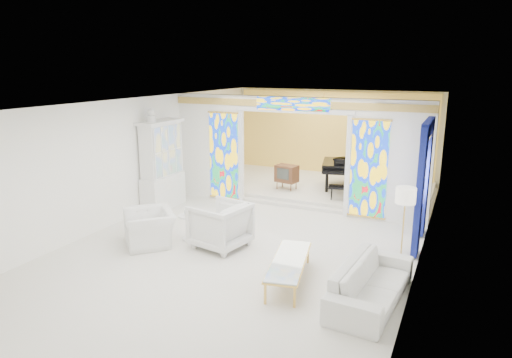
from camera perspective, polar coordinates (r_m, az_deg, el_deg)
The scene contains 24 objects.
floor at distance 10.75m, azimuth 0.76°, elevation -6.56°, with size 12.00×12.00×0.00m, color silver.
ceiling at distance 10.10m, azimuth 0.82°, elevation 9.59°, with size 7.00×12.00×0.02m, color white.
wall_back at distance 15.90m, azimuth 9.70°, elevation 5.55°, with size 7.00×0.02×3.00m, color white.
wall_front at distance 5.68m, azimuth -25.31°, elevation -11.00°, with size 7.00×0.02×3.00m, color white.
wall_left at distance 12.15m, azimuth -14.48°, elevation 2.74°, with size 0.02×12.00×3.00m, color white.
wall_right at distance 9.49m, azimuth 20.46°, elevation -0.77°, with size 0.02×12.00×3.00m, color white.
partition_wall at distance 12.11m, azimuth 4.66°, elevation 3.84°, with size 7.00×0.22×3.00m.
stained_glass_left at distance 12.91m, azimuth -4.02°, elevation 2.89°, with size 0.90×0.04×2.40m, color gold.
stained_glass_right at distance 11.55m, azimuth 13.93°, elevation 1.19°, with size 0.90×0.04×2.40m, color gold.
stained_glass_transom at distance 11.86m, azimuth 4.59°, elevation 9.32°, with size 2.00×0.04×0.34m, color gold.
alcove_platform at distance 14.39m, azimuth 7.45°, elevation -0.98°, with size 6.80×3.80×0.18m, color silver.
gold_curtain_back at distance 15.79m, azimuth 9.58°, elevation 5.49°, with size 6.70×0.10×2.90m, color #DDBF4C.
chandelier at distance 13.82m, azimuth 8.45°, elevation 8.74°, with size 0.48×0.48×0.30m, color gold.
blue_drapes at distance 10.16m, azimuth 20.28°, elevation 0.63°, with size 0.14×1.85×2.65m.
china_cabinet at distance 12.50m, azimuth -11.66°, elevation 1.66°, with size 0.56×1.46×2.72m.
armchair_left at distance 10.18m, azimuth -13.15°, elevation -5.93°, with size 1.13×0.99×0.74m, color white.
armchair_right at distance 9.74m, azimuth -4.50°, elevation -5.76°, with size 1.04×1.07×0.98m, color silver.
sofa at distance 7.86m, azimuth 14.20°, elevation -12.43°, with size 2.27×0.89×0.66m, color white.
side_table at distance 10.27m, azimuth -8.41°, elevation -5.52°, with size 0.47×0.47×0.57m.
vase at distance 10.17m, azimuth -8.47°, elevation -3.95°, with size 0.19×0.19×0.19m, color white.
coffee_table at distance 8.26m, azimuth 4.13°, elevation -10.26°, with size 0.95×1.96×0.42m.
floor_lamp at distance 9.02m, azimuth 18.17°, elevation -2.43°, with size 0.46×0.46×1.56m.
grand_piano at distance 14.04m, azimuth 11.51°, elevation 1.63°, with size 1.73×2.66×0.98m.
tv_console at distance 13.60m, azimuth 3.85°, elevation 0.67°, with size 0.69×0.53×0.73m.
Camera 1 is at (4.11, -9.20, 3.76)m, focal length 32.00 mm.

